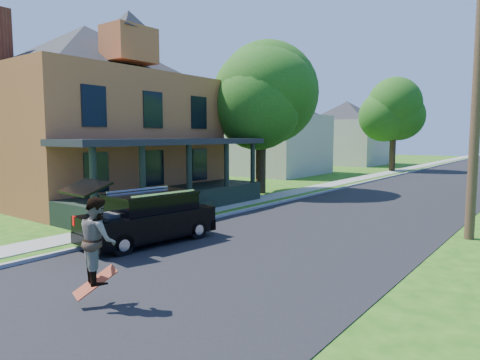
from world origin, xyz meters
The scene contains 14 objects.
ground centered at (0.00, 0.00, 0.00)m, with size 140.00×140.00×0.00m, color #225110.
street centered at (0.00, 20.00, 0.00)m, with size 8.00×120.00×0.02m, color black.
curb centered at (-4.05, 20.00, 0.00)m, with size 0.15×120.00×0.12m, color gray.
sidewalk centered at (-5.60, 20.00, 0.00)m, with size 1.30×120.00×0.03m, color gray.
front_walk centered at (-9.50, 6.00, 0.00)m, with size 6.50×1.20×0.03m, color gray.
main_house centered at (-12.80, 5.99, 4.92)m, with size 15.56×15.56×10.10m.
neighbor_house_mid centered at (-13.50, 24.00, 4.19)m, with size 12.78×12.78×8.30m.
neighbor_house_far centered at (-13.50, 40.00, 4.19)m, with size 12.78×12.78×8.30m.
black_suv centered at (-3.20, 1.50, 0.78)m, with size 2.14×4.54×2.04m.
skateboarder centered at (-0.18, -2.30, 1.29)m, with size 0.97×0.87×1.63m.
skateboard centered at (-0.21, -2.36, 0.44)m, with size 0.51×0.72×0.58m.
tree_left_mid centered at (-7.04, 13.08, 5.45)m, with size 6.68×6.41×8.53m.
tree_left_far centered at (-6.02, 33.23, 5.88)m, with size 6.89×7.08×8.82m.
utility_pole_near centered at (4.50, 7.95, 5.57)m, with size 1.80×0.31×10.81m.
Camera 1 is at (6.75, -6.96, 3.23)m, focal length 32.00 mm.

